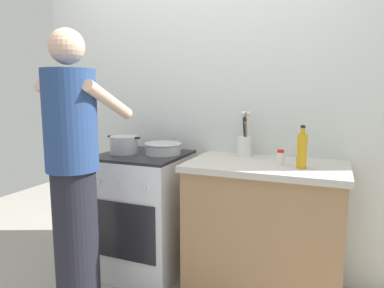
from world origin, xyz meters
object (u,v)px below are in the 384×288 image
at_px(mixing_bowl, 163,148).
at_px(utensil_crock, 245,142).
at_px(pot, 124,145).
at_px(oil_bottle, 302,150).
at_px(person, 74,177).
at_px(stove_range, 144,213).
at_px(spice_bottle, 280,158).

distance_m(mixing_bowl, utensil_crock, 0.59).
relative_size(pot, utensil_crock, 0.85).
height_order(pot, utensil_crock, utensil_crock).
height_order(oil_bottle, person, person).
distance_m(stove_range, utensil_crock, 0.92).
bearing_deg(spice_bottle, oil_bottle, -20.13).
distance_m(stove_range, pot, 0.53).
bearing_deg(stove_range, pot, -166.09).
height_order(mixing_bowl, person, person).
distance_m(pot, spice_bottle, 1.13).
distance_m(stove_range, person, 0.75).
xyz_separation_m(mixing_bowl, oil_bottle, (0.98, -0.11, 0.06)).
xyz_separation_m(utensil_crock, spice_bottle, (0.28, -0.21, -0.05)).
height_order(stove_range, pot, pot).
bearing_deg(utensil_crock, mixing_bowl, -165.31).
distance_m(utensil_crock, spice_bottle, 0.36).
xyz_separation_m(stove_range, spice_bottle, (0.99, -0.01, 0.50)).
xyz_separation_m(mixing_bowl, person, (-0.25, -0.67, -0.09)).
bearing_deg(person, pot, 93.28).
relative_size(utensil_crock, spice_bottle, 3.32).
relative_size(stove_range, spice_bottle, 9.40).
bearing_deg(oil_bottle, pot, 178.76).
xyz_separation_m(spice_bottle, oil_bottle, (0.13, -0.05, 0.06)).
height_order(pot, person, person).
relative_size(pot, person, 0.16).
bearing_deg(pot, stove_range, 13.91).
bearing_deg(mixing_bowl, person, -110.27).
distance_m(oil_bottle, person, 1.35).
bearing_deg(mixing_bowl, oil_bottle, -6.51).
relative_size(spice_bottle, person, 0.06).
xyz_separation_m(stove_range, person, (-0.11, -0.62, 0.41)).
xyz_separation_m(utensil_crock, person, (-0.82, -0.82, -0.14)).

